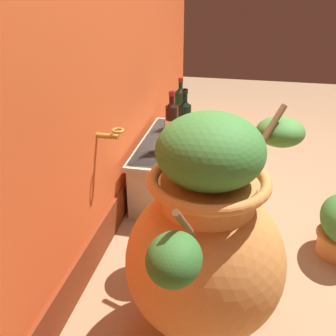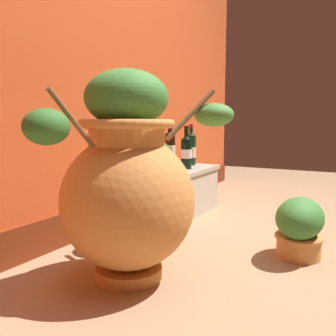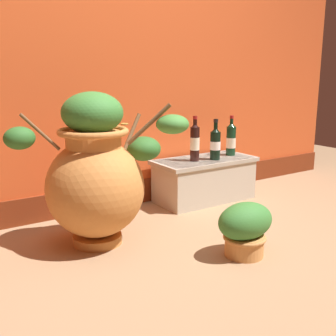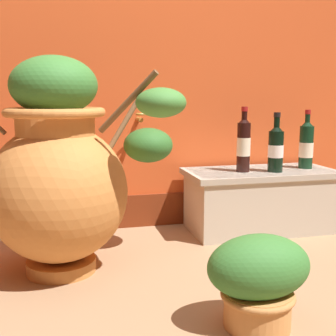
{
  "view_description": "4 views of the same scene",
  "coord_description": "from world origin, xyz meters",
  "views": [
    {
      "loc": [
        -1.58,
        0.45,
        1.26
      ],
      "look_at": [
        0.05,
        0.8,
        0.42
      ],
      "focal_mm": 42.65,
      "sensor_mm": 36.0,
      "label": 1
    },
    {
      "loc": [
        -1.67,
        -0.3,
        0.67
      ],
      "look_at": [
        0.04,
        0.64,
        0.42
      ],
      "focal_mm": 38.21,
      "sensor_mm": 36.0,
      "label": 2
    },
    {
      "loc": [
        -1.37,
        -1.57,
        0.97
      ],
      "look_at": [
        0.09,
        0.64,
        0.37
      ],
      "focal_mm": 44.12,
      "sensor_mm": 36.0,
      "label": 3
    },
    {
      "loc": [
        -0.45,
        -1.22,
        0.72
      ],
      "look_at": [
        0.03,
        0.71,
        0.39
      ],
      "focal_mm": 46.27,
      "sensor_mm": 36.0,
      "label": 4
    }
  ],
  "objects": [
    {
      "name": "ground_plane",
      "position": [
        0.0,
        0.0,
        0.0
      ],
      "size": [
        7.0,
        7.0,
        0.0
      ],
      "primitive_type": "plane",
      "color": "#9E7A56"
    },
    {
      "name": "back_wall",
      "position": [
        -0.0,
        1.2,
        1.29
      ],
      "size": [
        4.4,
        0.33,
        2.6
      ],
      "color": "#D15123",
      "rests_on": "ground_plane"
    },
    {
      "name": "terracotta_urn",
      "position": [
        -0.45,
        0.56,
        0.41
      ],
      "size": [
        0.98,
        0.6,
        0.88
      ],
      "color": "#CC7F3D",
      "rests_on": "ground_plane"
    },
    {
      "name": "stone_ledge",
      "position": [
        0.59,
        0.88,
        0.18
      ],
      "size": [
        0.8,
        0.38,
        0.33
      ],
      "color": "beige",
      "rests_on": "ground_plane"
    },
    {
      "name": "wine_bottle_left",
      "position": [
        0.48,
        0.86,
        0.48
      ],
      "size": [
        0.07,
        0.07,
        0.34
      ],
      "color": "black",
      "rests_on": "stone_ledge"
    },
    {
      "name": "wine_bottle_middle",
      "position": [
        0.64,
        0.82,
        0.46
      ],
      "size": [
        0.08,
        0.08,
        0.31
      ],
      "color": "black",
      "rests_on": "stone_ledge"
    },
    {
      "name": "wine_bottle_right",
      "position": [
        0.85,
        0.88,
        0.46
      ],
      "size": [
        0.08,
        0.08,
        0.32
      ],
      "color": "black",
      "rests_on": "stone_ledge"
    },
    {
      "name": "potted_shrub",
      "position": [
        0.14,
        -0.05,
        0.16
      ],
      "size": [
        0.33,
        0.24,
        0.3
      ],
      "color": "#D68E4C",
      "rests_on": "ground_plane"
    }
  ]
}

